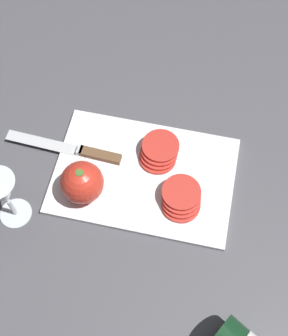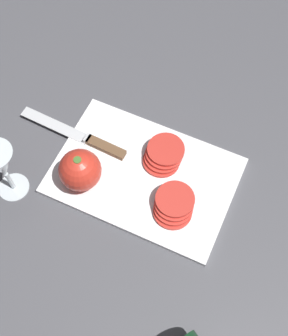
{
  "view_description": "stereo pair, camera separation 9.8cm",
  "coord_description": "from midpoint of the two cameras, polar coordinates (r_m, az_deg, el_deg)",
  "views": [
    {
      "loc": [
        0.12,
        -0.45,
        0.92
      ],
      "look_at": [
        0.02,
        -0.01,
        0.04
      ],
      "focal_mm": 50.0,
      "sensor_mm": 36.0,
      "label": 1
    },
    {
      "loc": [
        0.21,
        -0.42,
        0.92
      ],
      "look_at": [
        0.02,
        -0.01,
        0.04
      ],
      "focal_mm": 50.0,
      "sensor_mm": 36.0,
      "label": 2
    }
  ],
  "objects": [
    {
      "name": "tomato_slice_stack_near",
      "position": [
        0.97,
        6.56,
        -4.82
      ],
      "size": [
        0.09,
        0.1,
        0.03
      ],
      "color": "red",
      "rests_on": "cutting_board"
    },
    {
      "name": "tomato_slice_stack_far",
      "position": [
        1.02,
        5.16,
        1.31
      ],
      "size": [
        0.08,
        0.1,
        0.03
      ],
      "color": "red",
      "rests_on": "cutting_board"
    },
    {
      "name": "cutting_board",
      "position": [
        1.01,
        2.76,
        -1.2
      ],
      "size": [
        0.39,
        0.26,
        0.01
      ],
      "color": "white",
      "rests_on": "ground_plane"
    },
    {
      "name": "whole_tomato",
      "position": [
        0.96,
        -4.95,
        -0.54
      ],
      "size": [
        0.09,
        0.09,
        0.09
      ],
      "color": "red",
      "rests_on": "cutting_board"
    },
    {
      "name": "wine_glass",
      "position": [
        0.94,
        -14.25,
        0.02
      ],
      "size": [
        0.07,
        0.07,
        0.15
      ],
      "color": "silver",
      "rests_on": "ground_plane"
    },
    {
      "name": "knife",
      "position": [
        1.04,
        -3.61,
        2.98
      ],
      "size": [
        0.27,
        0.04,
        0.01
      ],
      "rotation": [
        0.0,
        0.0,
        3.09
      ],
      "color": "silver",
      "rests_on": "cutting_board"
    },
    {
      "name": "ground_plane",
      "position": [
        1.02,
        1.61,
        -0.58
      ],
      "size": [
        3.0,
        3.0,
        0.0
      ],
      "primitive_type": "plane",
      "color": "#4C4C51"
    }
  ]
}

